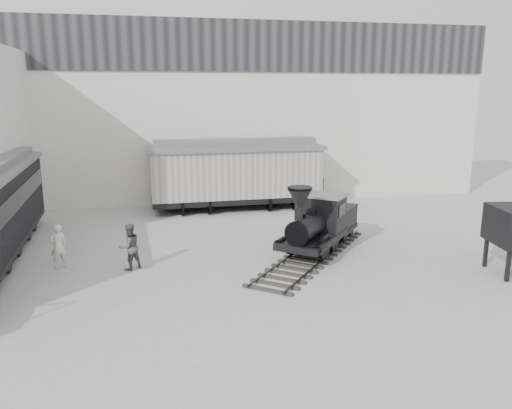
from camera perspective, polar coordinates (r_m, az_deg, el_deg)
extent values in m
plane|color=#9E9E9B|center=(18.40, 2.41, -9.00)|extent=(90.00, 90.00, 0.00)
cube|color=silver|center=(31.90, -3.86, 10.33)|extent=(34.00, 2.40, 11.00)
cube|color=#232326|center=(30.76, -3.67, 17.70)|extent=(34.00, 0.12, 3.00)
cube|color=#292623|center=(21.32, 6.32, -5.76)|extent=(7.07, 8.22, 0.16)
cube|color=#2D2D30|center=(21.55, 4.58, -5.39)|extent=(5.61, 7.06, 0.06)
cube|color=#2D2D30|center=(21.08, 8.11, -5.89)|extent=(5.61, 7.06, 0.06)
cylinder|color=black|center=(20.97, 3.94, -4.27)|extent=(0.75, 0.91, 1.07)
cylinder|color=black|center=(20.45, 7.86, -4.81)|extent=(0.75, 0.91, 1.07)
cylinder|color=black|center=(22.09, 5.25, -3.41)|extent=(0.75, 0.91, 1.07)
cylinder|color=black|center=(21.60, 8.98, -3.90)|extent=(0.75, 0.91, 1.07)
cube|color=black|center=(21.23, 6.51, -3.79)|extent=(3.69, 3.95, 0.27)
cylinder|color=black|center=(20.45, 5.87, -2.60)|extent=(2.15, 2.36, 0.97)
cylinder|color=black|center=(19.48, 4.98, -1.06)|extent=(0.35, 0.35, 0.58)
cone|color=black|center=(19.34, 5.01, 0.76)|extent=(1.31, 1.31, 0.68)
sphere|color=black|center=(20.69, 6.30, -1.10)|extent=(0.51, 0.51, 0.51)
cube|color=black|center=(21.80, 7.39, -0.96)|extent=(2.30, 2.20, 1.51)
cube|color=slate|center=(21.63, 7.45, 1.08)|extent=(2.57, 2.48, 0.08)
cube|color=black|center=(23.53, 8.81, -1.33)|extent=(2.58, 2.61, 0.87)
cylinder|color=black|center=(29.44, -7.11, 0.11)|extent=(2.22, 0.95, 0.87)
cylinder|color=black|center=(30.34, 2.38, 0.58)|extent=(2.22, 0.95, 0.87)
cube|color=black|center=(29.74, -2.30, 0.76)|extent=(9.93, 3.06, 0.33)
cube|color=gray|center=(29.46, -2.32, 3.68)|extent=(9.93, 3.17, 2.73)
cube|color=slate|center=(29.27, -2.35, 6.53)|extent=(10.27, 3.51, 0.22)
cube|color=slate|center=(29.24, -2.35, 7.13)|extent=(9.44, 1.62, 0.39)
cylinder|color=black|center=(26.77, -26.70, -2.45)|extent=(2.31, 1.02, 0.86)
cube|color=black|center=(22.48, -25.43, 0.70)|extent=(0.83, 11.48, 0.77)
imported|color=silver|center=(21.13, -21.65, -4.45)|extent=(0.78, 0.67, 1.80)
imported|color=#4B4A50|center=(20.13, -14.27, -4.69)|extent=(1.13, 1.08, 1.84)
cube|color=black|center=(20.55, 26.86, -6.29)|extent=(0.15, 0.15, 1.20)
cube|color=black|center=(21.90, 24.78, -4.96)|extent=(0.15, 0.15, 1.20)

